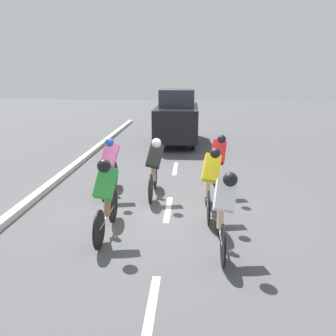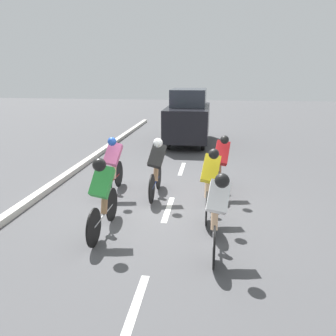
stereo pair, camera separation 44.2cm
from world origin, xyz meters
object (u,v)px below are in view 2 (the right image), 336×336
cyclist_black (156,166)px  support_car (188,117)px  cyclist_yellow (209,180)px  cyclist_white (217,210)px  cyclist_red (221,163)px  cyclist_pink (113,164)px  cyclist_green (102,193)px

cyclist_black → support_car: support_car is taller
cyclist_black → cyclist_yellow: bearing=143.7°
cyclist_black → cyclist_white: bearing=120.4°
cyclist_red → cyclist_pink: 2.63m
cyclist_green → cyclist_white: 2.08m
cyclist_red → cyclist_yellow: 1.44m
cyclist_green → cyclist_pink: size_ratio=1.03×
cyclist_green → cyclist_pink: (0.44, -2.08, -0.04)m
cyclist_red → cyclist_pink: (2.59, 0.43, -0.02)m
cyclist_red → cyclist_pink: size_ratio=0.98×
cyclist_red → cyclist_pink: bearing=9.5°
cyclist_red → cyclist_white: (0.11, 2.88, -0.01)m
cyclist_white → cyclist_green: bearing=-10.2°
cyclist_pink → support_car: 6.50m
cyclist_red → cyclist_pink: cyclist_red is taller
cyclist_red → cyclist_yellow: bearing=79.8°
cyclist_green → cyclist_red: bearing=-130.6°
cyclist_black → cyclist_white: size_ratio=0.97×
cyclist_yellow → cyclist_pink: 2.54m
cyclist_red → support_car: (1.25, -5.92, 0.34)m
cyclist_yellow → cyclist_white: bearing=95.6°
cyclist_black → cyclist_red: cyclist_red is taller
support_car → cyclist_red: bearing=101.9°
cyclist_white → cyclist_pink: bearing=-44.6°
cyclist_black → cyclist_pink: cyclist_black is taller
cyclist_green → support_car: support_car is taller
cyclist_pink → cyclist_red: bearing=-170.5°
cyclist_red → cyclist_yellow: (0.25, 1.41, -0.00)m
cyclist_black → cyclist_green: 2.13m
cyclist_red → cyclist_green: (2.16, 2.51, 0.03)m
cyclist_yellow → cyclist_white: 1.47m
cyclist_black → cyclist_white: 2.78m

